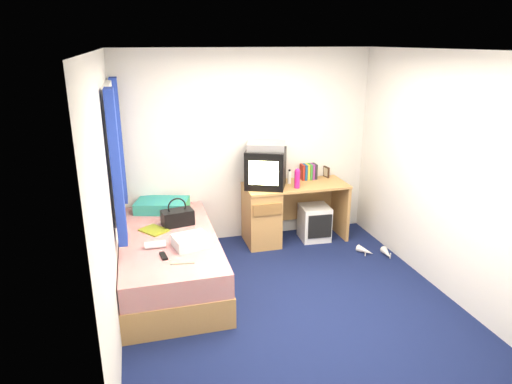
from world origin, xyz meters
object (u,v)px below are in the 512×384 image
object	(u,v)px
magazine	(154,230)
vcr	(266,146)
crt_tv	(266,168)
water_bottle	(155,245)
picture_frame	(326,172)
remote_control	(164,256)
bed	(170,260)
desk	(274,211)
towel	(191,241)
storage_cube	(314,222)
aerosol_can	(289,177)
pink_water_bottle	(297,179)
pillow	(162,205)
colour_swatch_fan	(182,262)
white_heels	(376,252)
handbag	(178,217)

from	to	relation	value
magazine	vcr	bearing A→B (deg)	21.91
crt_tv	water_bottle	bearing A→B (deg)	-121.49
picture_frame	remote_control	xyz separation A→B (m)	(-2.24, -1.40, -0.27)
bed	water_bottle	bearing A→B (deg)	-118.84
desk	towel	size ratio (longest dim) A/B	3.89
storage_cube	bed	bearing A→B (deg)	-157.30
towel	desk	bearing A→B (deg)	41.57
vcr	water_bottle	bearing A→B (deg)	-126.15
remote_control	aerosol_can	bearing A→B (deg)	27.75
pink_water_bottle	towel	xyz separation A→B (m)	(-1.42, -0.89, -0.26)
pillow	magazine	size ratio (longest dim) A/B	2.15
picture_frame	towel	bearing A→B (deg)	-158.33
picture_frame	remote_control	world-z (taller)	picture_frame
pillow	storage_cube	bearing A→B (deg)	-3.17
storage_cube	colour_swatch_fan	bearing A→B (deg)	-140.94
crt_tv	remote_control	xyz separation A→B (m)	(-1.35, -1.21, -0.43)
white_heels	remote_control	bearing A→B (deg)	-169.11
pillow	towel	world-z (taller)	pillow
pink_water_bottle	storage_cube	bearing A→B (deg)	16.93
bed	towel	world-z (taller)	towel
storage_cube	aerosol_can	distance (m)	0.69
storage_cube	remote_control	size ratio (longest dim) A/B	2.82
colour_swatch_fan	storage_cube	bearing A→B (deg)	35.60
bed	towel	size ratio (longest dim) A/B	5.99
pink_water_bottle	colour_swatch_fan	distance (m)	2.00
pillow	water_bottle	size ratio (longest dim) A/B	3.01
pillow	magazine	bearing A→B (deg)	-102.49
pillow	storage_cube	world-z (taller)	pillow
crt_tv	towel	distance (m)	1.55
bed	crt_tv	size ratio (longest dim) A/B	3.31
crt_tv	water_bottle	distance (m)	1.78
bed	remote_control	xyz separation A→B (m)	(-0.08, -0.48, 0.28)
storage_cube	colour_swatch_fan	xyz separation A→B (m)	(-1.84, -1.31, 0.32)
crt_tv	white_heels	distance (m)	1.68
pillow	magazine	distance (m)	0.62
water_bottle	storage_cube	bearing A→B (deg)	24.31
storage_cube	vcr	bearing A→B (deg)	176.97
bed	vcr	world-z (taller)	vcr
desk	magazine	bearing A→B (deg)	-159.73
white_heels	magazine	bearing A→B (deg)	176.38
magazine	remote_control	distance (m)	0.65
pink_water_bottle	colour_swatch_fan	xyz separation A→B (m)	(-1.55, -1.23, -0.31)
desk	white_heels	world-z (taller)	desk
vcr	towel	distance (m)	1.64
desk	white_heels	distance (m)	1.35
pink_water_bottle	handbag	world-z (taller)	pink_water_bottle
desk	pink_water_bottle	world-z (taller)	pink_water_bottle
aerosol_can	remote_control	world-z (taller)	aerosol_can
desk	white_heels	size ratio (longest dim) A/B	3.52
bed	aerosol_can	distance (m)	1.86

